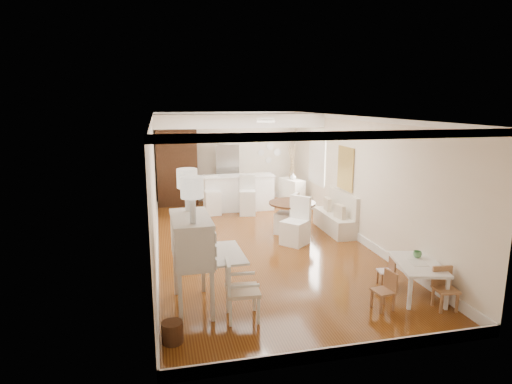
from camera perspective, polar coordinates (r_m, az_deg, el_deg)
name	(u,v)px	position (r m, az deg, el deg)	size (l,w,h in m)	color
room	(258,154)	(9.51, 0.31, 5.13)	(9.00, 9.04, 2.82)	brown
secretary_bureau	(192,262)	(6.64, -8.52, -9.28)	(1.13, 1.16, 1.45)	silver
gustavian_armchair	(243,290)	(6.35, -1.81, -12.87)	(0.52, 0.52, 0.90)	silver
wicker_basket	(172,332)	(6.02, -11.09, -17.87)	(0.29, 0.29, 0.29)	#4B2B17
kids_table	(417,279)	(7.59, 20.64, -10.78)	(0.67, 1.12, 0.56)	white
kids_chair_a	(383,291)	(6.94, 16.62, -12.48)	(0.29, 0.29, 0.61)	#956643
kids_chair_b	(386,271)	(7.80, 16.91, -10.03)	(0.25, 0.25, 0.52)	#966644
kids_chair_c	(446,289)	(7.25, 23.98, -11.73)	(0.32, 0.32, 0.66)	#A9764D
banquette	(335,212)	(10.56, 10.46, -2.62)	(0.52, 1.60, 0.98)	silver
dining_table	(292,218)	(10.33, 4.81, -3.42)	(1.12, 1.12, 0.76)	#4B2B18
slip_chair_near	(295,221)	(9.49, 5.23, -3.88)	(0.50, 0.52, 1.06)	white
slip_chair_far	(287,213)	(10.27, 4.10, -2.82)	(0.47, 0.49, 0.99)	white
breakfast_counter	(239,193)	(12.45, -2.33, -0.09)	(2.05, 0.65, 1.03)	white
bar_stool_left	(212,196)	(11.99, -5.87, -0.49)	(0.43, 0.43, 1.08)	white
bar_stool_right	(247,195)	(11.91, -1.16, -0.46)	(0.44, 0.44, 1.10)	white
pantry_cabinet	(177,168)	(13.21, -10.51, 3.22)	(1.20, 0.60, 2.30)	#381E11
fridge	(239,174)	(13.43, -2.33, 2.47)	(0.75, 0.65, 1.80)	silver
sideboard	(292,193)	(12.93, 4.77, -0.11)	(0.39, 0.87, 0.83)	white
pencil_cup	(417,254)	(7.70, 20.71, -7.79)	(0.14, 0.14, 0.11)	#5FA465
branch_vase	(293,176)	(12.82, 4.97, 2.11)	(0.19, 0.19, 0.19)	silver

